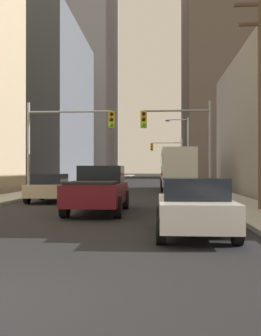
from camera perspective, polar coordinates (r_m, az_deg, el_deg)
sidewalk_left at (r=55.61m, az=-5.34°, el=-2.00°), size 2.57×160.00×0.15m
sidewalk_right at (r=55.04m, az=7.92°, el=-2.02°), size 2.57×160.00×0.15m
city_bus at (r=34.45m, az=6.51°, el=0.04°), size 2.67×11.51×3.40m
pickup_truck_maroon at (r=16.34m, az=-4.54°, el=-3.06°), size 2.20×5.40×1.90m
sedan_white at (r=10.69m, az=8.95°, el=-5.38°), size 1.95×4.21×1.52m
sedan_beige at (r=22.17m, az=-11.28°, el=-2.75°), size 1.95×4.22×1.52m
sedan_silver at (r=38.02m, az=-5.24°, el=-1.74°), size 1.95×4.20×1.52m
sedan_green at (r=48.80m, az=-2.91°, el=-1.42°), size 1.95×4.21×1.52m
traffic_signal_near_left at (r=25.68m, az=-9.07°, el=5.07°), size 5.59×0.44×6.00m
traffic_signal_near_right at (r=25.07m, az=6.96°, el=5.08°), size 4.38×0.44×6.00m
traffic_signal_far_right at (r=54.27m, az=5.32°, el=2.17°), size 4.25×0.44×6.00m
utility_pole_right at (r=17.30m, az=18.08°, el=9.90°), size 2.20×0.28×9.02m
street_lamp_right at (r=44.70m, az=7.59°, el=3.33°), size 2.55×0.32×7.50m
building_left_mid_office at (r=59.29m, az=-17.80°, el=8.30°), size 22.12×23.28×21.17m
building_left_far_tower at (r=104.62m, az=-9.40°, el=18.59°), size 23.95×27.59×71.20m
building_right_far_highrise at (r=101.91m, az=14.42°, el=15.94°), size 22.98×27.69×60.44m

